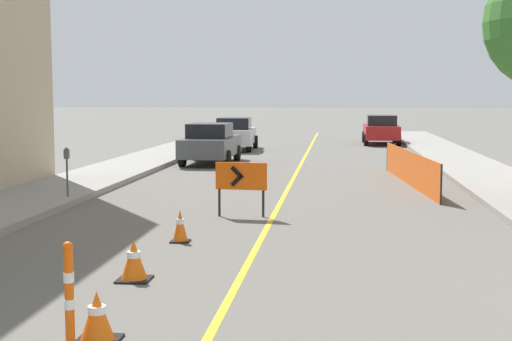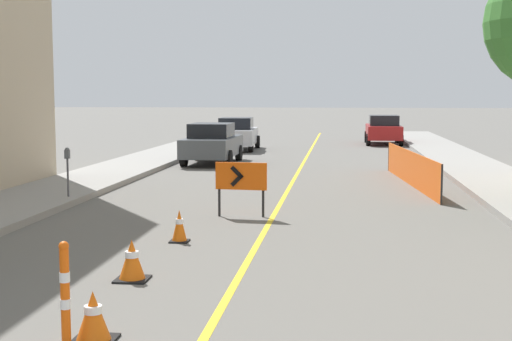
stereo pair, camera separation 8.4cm
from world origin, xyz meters
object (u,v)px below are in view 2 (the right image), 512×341
Objects in this scene: delineator_post_front at (65,304)px; traffic_cone_fourth at (179,226)px; parked_car_curb_mid at (237,134)px; parked_car_curb_near at (212,143)px; traffic_cone_second at (93,317)px; parked_car_curb_far at (383,130)px; traffic_cone_third at (132,260)px; parking_meter_near_curb at (67,162)px; arrow_barricade_primary at (241,178)px.

traffic_cone_fourth is at bearing 90.83° from delineator_post_front.
parked_car_curb_mid is at bearing 94.63° from delineator_post_front.
traffic_cone_second is at bearing -82.70° from parked_car_curb_near.
parked_car_curb_far is (5.21, 26.81, 0.50)m from traffic_cone_fourth.
traffic_cone_third is 1.01× the size of traffic_cone_fourth.
parking_meter_near_curb is at bearing -98.76° from parked_car_curb_near.
traffic_cone_fourth is 0.50× the size of arrow_barricade_primary.
parked_car_curb_far is 3.51× the size of parking_meter_near_curb.
delineator_post_front is at bearing -120.89° from traffic_cone_second.
traffic_cone_third is at bearing -91.51° from traffic_cone_fourth.
traffic_cone_third is 0.14× the size of parked_car_curb_mid.
traffic_cone_third is 0.49× the size of parking_meter_near_curb.
parked_car_curb_near reaches higher than traffic_cone_third.
delineator_post_front is 8.51m from arrow_barricade_primary.
traffic_cone_second is 0.95× the size of traffic_cone_fourth.
traffic_cone_third is 17.71m from parked_car_curb_near.
traffic_cone_fourth is 0.51× the size of delineator_post_front.
traffic_cone_third is 0.51× the size of delineator_post_front.
arrow_barricade_primary is 0.28× the size of parked_car_curb_mid.
delineator_post_front is at bearing -68.57° from parking_meter_near_curb.
traffic_cone_fourth is 27.32m from parked_car_curb_far.
parked_car_curb_mid is (-2.14, 21.77, 0.50)m from traffic_cone_fourth.
traffic_cone_fourth is (-0.27, 5.33, 0.01)m from traffic_cone_second.
delineator_post_front is 10.73m from parking_meter_near_curb.
arrow_barricade_primary is 0.98× the size of parking_meter_near_curb.
traffic_cone_second is 0.47× the size of arrow_barricade_primary.
parked_car_curb_far is at bearing 79.00° from traffic_cone_fourth.
parked_car_curb_far reaches higher than arrow_barricade_primary.
parked_car_curb_near is 3.52× the size of parking_meter_near_curb.
traffic_cone_fourth is at bearing 88.49° from traffic_cone_third.
traffic_cone_second is at bearing -87.14° from traffic_cone_fourth.
parked_car_curb_mid is (-2.88, 18.94, -0.06)m from arrow_barricade_primary.
arrow_barricade_primary reaches higher than traffic_cone_fourth.
parked_car_curb_near and parked_car_curb_mid have the same top height.
arrow_barricade_primary is at bearing 85.54° from delineator_post_front.
parked_car_curb_far reaches higher than traffic_cone_second.
traffic_cone_second is 0.13× the size of parked_car_curb_far.
traffic_cone_fourth is at bearing -87.28° from parked_car_curb_mid.
traffic_cone_third is at bearing -82.81° from parked_car_curb_near.
parked_car_curb_mid reaches higher than traffic_cone_fourth.
traffic_cone_third is 5.67m from arrow_barricade_primary.
traffic_cone_fourth is at bearing 92.86° from traffic_cone_second.
delineator_post_front is at bearing -99.24° from parked_car_curb_far.
parked_car_curb_near is at bearing -92.52° from parked_car_curb_mid.
parked_car_curb_near and parked_car_curb_far have the same top height.
arrow_barricade_primary is 0.28× the size of parked_car_curb_far.
traffic_cone_third is at bearing -62.01° from parking_meter_near_curb.
parked_car_curb_mid is 17.53m from parking_meter_near_curb.
arrow_barricade_primary is (0.82, 5.59, 0.56)m from traffic_cone_third.
arrow_barricade_primary is 19.15m from parked_car_curb_mid.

